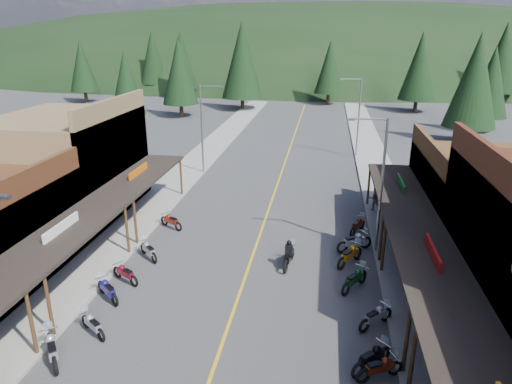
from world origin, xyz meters
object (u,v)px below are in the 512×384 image
at_px(bike_east_6, 380,367).
at_px(pine_2, 242,60).
at_px(pine_10, 179,71).
at_px(bike_east_11, 354,241).
at_px(streetlight_2, 379,180).
at_px(pine_8, 126,83).
at_px(pine_7, 153,58).
at_px(pine_5, 503,58).
at_px(bike_west_10, 148,249).
at_px(streetlight_1, 203,125).
at_px(shop_east_3, 484,199).
at_px(pine_3, 330,67).
at_px(pine_9, 491,82).
at_px(bike_east_7, 372,357).
at_px(bike_west_11, 171,220).
at_px(bike_west_8, 107,289).
at_px(rider_on_bike, 289,255).
at_px(bike_west_9, 125,273).
at_px(pine_1, 181,60).
at_px(bike_east_9, 355,278).
at_px(pine_4, 420,66).
at_px(pine_11, 475,80).
at_px(bike_east_10, 350,254).
at_px(bike_west_7, 93,324).
at_px(shop_west_3, 69,165).
at_px(bike_east_8, 376,316).
at_px(bike_west_6, 52,348).
at_px(streetlight_3, 357,114).
at_px(bike_east_12, 358,225).

bearing_deg(bike_east_6, pine_2, 168.16).
relative_size(pine_10, bike_east_11, 4.97).
bearing_deg(streetlight_2, pine_8, 132.14).
bearing_deg(pine_7, pine_5, -3.47).
bearing_deg(bike_east_11, bike_west_10, -107.89).
bearing_deg(streetlight_1, shop_east_3, -27.33).
bearing_deg(bike_east_11, pine_3, 150.55).
distance_m(pine_9, bike_east_7, 50.84).
relative_size(pine_7, bike_west_11, 6.23).
relative_size(streetlight_1, bike_west_8, 3.84).
xyz_separation_m(pine_7, rider_on_bike, (34.18, -70.46, -6.56)).
bearing_deg(streetlight_1, bike_west_10, -86.19).
bearing_deg(bike_east_11, streetlight_1, -168.82).
bearing_deg(bike_west_9, pine_5, 0.31).
distance_m(pine_1, bike_east_9, 72.99).
relative_size(pine_3, pine_4, 0.88).
xyz_separation_m(pine_11, bike_east_10, (-14.48, -31.77, -6.53)).
xyz_separation_m(pine_11, bike_west_7, (-25.60, -39.79, -6.65)).
xyz_separation_m(shop_west_3, pine_1, (-10.22, 58.70, 3.72)).
xyz_separation_m(streetlight_2, pine_10, (-24.95, 42.00, 2.32)).
distance_m(streetlight_2, bike_east_8, 8.36).
distance_m(pine_5, pine_9, 28.84).
distance_m(bike_west_8, bike_west_10, 4.38).
bearing_deg(bike_west_11, pine_1, 48.50).
xyz_separation_m(pine_11, bike_west_6, (-26.35, -41.62, -6.53)).
bearing_deg(bike_west_11, bike_west_6, -149.86).
bearing_deg(bike_east_9, pine_5, 101.15).
bearing_deg(shop_west_3, bike_west_8, -54.03).
relative_size(streetlight_1, streetlight_3, 1.00).
distance_m(streetlight_1, pine_9, 38.61).
bearing_deg(pine_11, bike_east_12, -116.74).
bearing_deg(bike_west_10, bike_east_11, -31.95).
height_order(shop_east_3, bike_east_12, shop_east_3).
xyz_separation_m(streetlight_1, bike_west_10, (1.12, -16.78, -3.88)).
bearing_deg(streetlight_3, pine_1, 127.73).
distance_m(streetlight_3, bike_west_11, 24.51).
bearing_deg(bike_west_11, bike_west_9, -148.98).
bearing_deg(pine_8, streetlight_1, -50.10).
xyz_separation_m(pine_5, bike_east_11, (-28.15, -63.99, -7.32)).
xyz_separation_m(pine_5, bike_west_6, (-40.35, -75.62, -7.34)).
bearing_deg(pine_1, pine_3, -8.13).
bearing_deg(rider_on_bike, pine_1, 120.38).
height_order(bike_west_9, rider_on_bike, rider_on_bike).
height_order(bike_east_8, bike_east_9, bike_east_9).
height_order(pine_1, pine_2, pine_2).
relative_size(bike_west_7, bike_east_7, 0.90).
bearing_deg(streetlight_2, shop_west_3, 170.96).
relative_size(bike_west_11, bike_east_9, 0.90).
xyz_separation_m(pine_2, bike_east_6, (16.26, -60.68, -7.43)).
height_order(shop_east_3, pine_2, pine_2).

